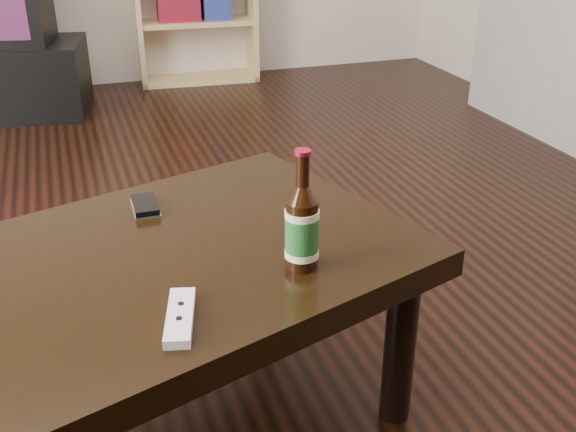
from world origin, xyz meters
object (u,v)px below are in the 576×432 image
object	(u,v)px
coffee_table	(121,295)
phone	(145,206)
remote	(180,317)
beer_bottle	(302,228)

from	to	relation	value
coffee_table	phone	distance (m)	0.30
remote	beer_bottle	bearing A→B (deg)	37.14
beer_bottle	remote	xyz separation A→B (m)	(-0.28, -0.11, -0.08)
phone	remote	world-z (taller)	same
beer_bottle	phone	xyz separation A→B (m)	(-0.27, 0.38, -0.08)
coffee_table	remote	distance (m)	0.25
phone	coffee_table	bearing A→B (deg)	-108.33
coffee_table	remote	size ratio (longest dim) A/B	8.23
beer_bottle	phone	world-z (taller)	beer_bottle
beer_bottle	remote	size ratio (longest dim) A/B	1.46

